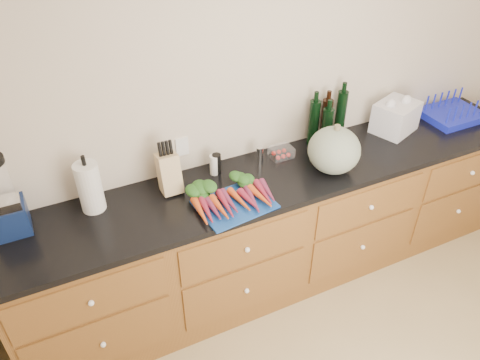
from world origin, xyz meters
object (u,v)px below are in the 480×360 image
knife_block (169,173)px  cutting_board (235,204)px  carrots (232,195)px  squash (334,150)px  dish_rack (452,113)px  tomato_box (281,152)px  blender_appliance (3,201)px  paper_towel (90,187)px

knife_block → cutting_board: bearing=-46.2°
carrots → squash: (0.71, 0.01, 0.11)m
carrots → dish_rack: size_ratio=1.09×
squash → tomato_box: 0.37m
knife_block → tomato_box: 0.79m
carrots → squash: bearing=0.9°
dish_rack → squash: bearing=-171.4°
blender_appliance → knife_block: bearing=-1.1°
cutting_board → carrots: 0.06m
dish_rack → paper_towel: bearing=178.3°
squash → knife_block: 1.03m
tomato_box → dish_rack: dish_rack is taller
knife_block → paper_towel: bearing=177.5°
carrots → squash: size_ratio=1.41×
paper_towel → dish_rack: bearing=-1.7°
cutting_board → squash: 0.73m
cutting_board → tomato_box: tomato_box is taller
blender_appliance → knife_block: 0.89m
carrots → dish_rack: 1.93m
cutting_board → dish_rack: bearing=7.1°
tomato_box → carrots: bearing=-150.0°
dish_rack → tomato_box: bearing=176.4°
cutting_board → squash: squash is taller
squash → paper_towel: 1.47m
cutting_board → carrots: carrots is taller
dish_rack → carrots: bearing=-174.2°
blender_appliance → dish_rack: bearing=-1.4°
blender_appliance → tomato_box: (1.67, 0.01, -0.17)m
paper_towel → tomato_box: paper_towel is taller
carrots → blender_appliance: blender_appliance is taller
paper_towel → dish_rack: size_ratio=0.71×
paper_towel → carrots: bearing=-20.4°
carrots → cutting_board: bearing=-90.0°
squash → dish_rack: size_ratio=0.77×
tomato_box → knife_block: bearing=-177.8°
squash → carrots: bearing=-179.1°
blender_appliance → carrots: bearing=-13.1°
carrots → paper_towel: size_ratio=1.53×
carrots → dish_rack: (1.92, 0.20, 0.00)m
knife_block → tomato_box: size_ratio=1.65×
paper_towel → cutting_board: bearing=-23.4°
carrots → knife_block: knife_block is taller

